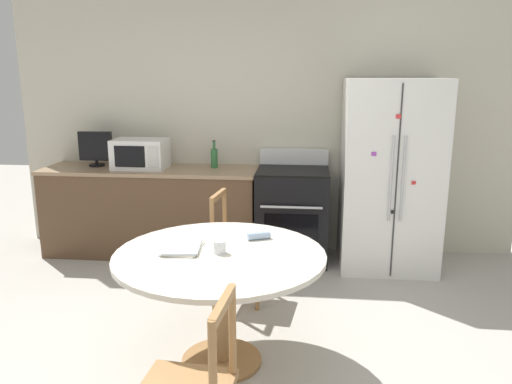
# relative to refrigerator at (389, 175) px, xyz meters

# --- Properties ---
(back_wall) EXTENTS (5.20, 0.10, 2.60)m
(back_wall) POSITION_rel_refrigerator_xyz_m (-1.25, 0.46, 0.40)
(back_wall) COLOR beige
(back_wall) RESTS_ON ground_plane
(kitchen_counter) EXTENTS (2.19, 0.64, 0.90)m
(kitchen_counter) POSITION_rel_refrigerator_xyz_m (-2.37, 0.10, -0.45)
(kitchen_counter) COLOR brown
(kitchen_counter) RESTS_ON ground_plane
(refrigerator) EXTENTS (0.89, 0.80, 1.80)m
(refrigerator) POSITION_rel_refrigerator_xyz_m (0.00, 0.00, 0.00)
(refrigerator) COLOR white
(refrigerator) RESTS_ON ground_plane
(oven_range) EXTENTS (0.70, 0.68, 1.08)m
(oven_range) POSITION_rel_refrigerator_xyz_m (-0.92, 0.07, -0.43)
(oven_range) COLOR black
(oven_range) RESTS_ON ground_plane
(microwave) EXTENTS (0.52, 0.36, 0.30)m
(microwave) POSITION_rel_refrigerator_xyz_m (-2.46, 0.08, 0.15)
(microwave) COLOR white
(microwave) RESTS_ON kitchen_counter
(countertop_tv) EXTENTS (0.35, 0.16, 0.36)m
(countertop_tv) POSITION_rel_refrigerator_xyz_m (-2.95, 0.16, 0.19)
(countertop_tv) COLOR black
(countertop_tv) RESTS_ON kitchen_counter
(counter_bottle) EXTENTS (0.07, 0.07, 0.28)m
(counter_bottle) POSITION_rel_refrigerator_xyz_m (-1.72, 0.19, 0.11)
(counter_bottle) COLOR #2D6B38
(counter_bottle) RESTS_ON kitchen_counter
(dining_table) EXTENTS (1.32, 1.32, 0.75)m
(dining_table) POSITION_rel_refrigerator_xyz_m (-1.31, -1.87, -0.27)
(dining_table) COLOR beige
(dining_table) RESTS_ON ground_plane
(dining_chair_far) EXTENTS (0.47, 0.47, 0.90)m
(dining_chair_far) POSITION_rel_refrigerator_xyz_m (-1.33, -0.92, -0.46)
(dining_chair_far) COLOR #9E7042
(dining_chair_far) RESTS_ON ground_plane
(candle_glass) EXTENTS (0.08, 0.08, 0.08)m
(candle_glass) POSITION_rel_refrigerator_xyz_m (-1.31, -1.87, -0.11)
(candle_glass) COLOR silver
(candle_glass) RESTS_ON dining_table
(folded_napkin) EXTENTS (0.16, 0.11, 0.05)m
(folded_napkin) POSITION_rel_refrigerator_xyz_m (-1.09, -1.58, -0.12)
(folded_napkin) COLOR #A3BCDB
(folded_napkin) RESTS_ON dining_table
(mail_stack) EXTENTS (0.25, 0.32, 0.02)m
(mail_stack) POSITION_rel_refrigerator_xyz_m (-1.55, -1.83, -0.13)
(mail_stack) COLOR white
(mail_stack) RESTS_ON dining_table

